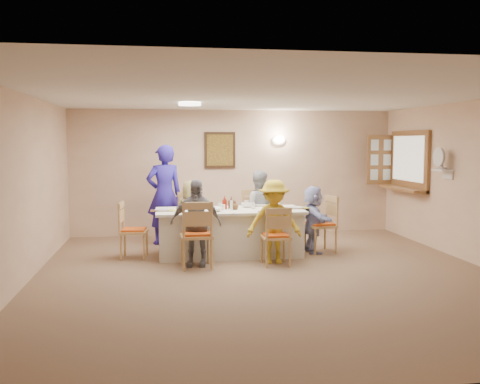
{
  "coord_description": "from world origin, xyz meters",
  "views": [
    {
      "loc": [
        -1.48,
        -7.17,
        1.87
      ],
      "look_at": [
        -0.2,
        1.4,
        1.05
      ],
      "focal_mm": 40.0,
      "sensor_mm": 36.0,
      "label": 1
    }
  ],
  "objects": [
    {
      "name": "serving_hatch",
      "position": [
        3.21,
        2.4,
        1.5
      ],
      "size": [
        0.06,
        1.5,
        1.15
      ],
      "primitive_type": "cube",
      "color": "brown",
      "rests_on": "room_walls"
    },
    {
      "name": "teacup_a",
      "position": [
        -1.19,
        1.14,
        0.81
      ],
      "size": [
        0.15,
        0.15,
        0.1
      ],
      "primitive_type": "imported",
      "rotation": [
        0.0,
        0.0,
        -0.12
      ],
      "color": "white",
      "rests_on": "dining_table"
    },
    {
      "name": "desk_fan",
      "position": [
        3.1,
        1.05,
        1.55
      ],
      "size": [
        0.3,
        0.3,
        0.28
      ],
      "primitive_type": null,
      "color": "#A5A5A8",
      "rests_on": "fan_shelf"
    },
    {
      "name": "ceiling_light",
      "position": [
        -1.0,
        1.5,
        2.47
      ],
      "size": [
        0.36,
        0.36,
        0.05
      ],
      "primitive_type": "cylinder",
      "color": "white",
      "rests_on": "room_walls"
    },
    {
      "name": "hatch_sill",
      "position": [
        3.09,
        2.4,
        0.97
      ],
      "size": [
        0.3,
        1.5,
        0.05
      ],
      "primitive_type": "cube",
      "color": "brown",
      "rests_on": "room_walls"
    },
    {
      "name": "diner_right_end",
      "position": [
        1.05,
        1.45,
        0.57
      ],
      "size": [
        1.07,
        0.4,
        1.13
      ],
      "primitive_type": "imported",
      "rotation": [
        0.0,
        0.0,
        1.6
      ],
      "color": "#A8B2E8",
      "rests_on": "ground"
    },
    {
      "name": "chair_back_right",
      "position": [
        0.23,
        2.25,
        0.5
      ],
      "size": [
        0.54,
        0.54,
        1.0
      ],
      "primitive_type": null,
      "rotation": [
        0.0,
        0.0,
        0.14
      ],
      "color": "tan",
      "rests_on": "ground"
    },
    {
      "name": "napkin_br",
      "position": [
        0.41,
        1.82,
        0.77
      ],
      "size": [
        0.15,
        0.15,
        0.01
      ],
      "primitive_type": "cube",
      "color": "yellow",
      "rests_on": "dining_table"
    },
    {
      "name": "condiment_ketchup",
      "position": [
        -0.44,
        1.5,
        0.87
      ],
      "size": [
        0.09,
        0.09,
        0.22
      ],
      "primitive_type": "imported",
      "rotation": [
        0.0,
        0.0,
        -0.05
      ],
      "color": "#A21D0D",
      "rests_on": "dining_table"
    },
    {
      "name": "placemat_le",
      "position": [
        -1.47,
        1.45,
        0.76
      ],
      "size": [
        0.36,
        0.27,
        0.01
      ],
      "primitive_type": "cube",
      "color": "#472B19",
      "rests_on": "dining_table"
    },
    {
      "name": "napkin_re",
      "position": [
        0.93,
        1.4,
        0.77
      ],
      "size": [
        0.13,
        0.13,
        0.01
      ],
      "primitive_type": "cube",
      "color": "yellow",
      "rests_on": "dining_table"
    },
    {
      "name": "plate_fl",
      "position": [
        -0.97,
        1.03,
        0.77
      ],
      "size": [
        0.25,
        0.25,
        0.02
      ],
      "primitive_type": "cylinder",
      "color": "white",
      "rests_on": "dining_table"
    },
    {
      "name": "shutter_door",
      "position": [
        2.95,
        3.16,
        1.5
      ],
      "size": [
        0.55,
        0.04,
        1.0
      ],
      "primitive_type": "cube",
      "color": "brown",
      "rests_on": "room_walls"
    },
    {
      "name": "plate_bl",
      "position": [
        -0.97,
        1.87,
        0.77
      ],
      "size": [
        0.25,
        0.25,
        0.02
      ],
      "primitive_type": "cylinder",
      "color": "white",
      "rests_on": "dining_table"
    },
    {
      "name": "napkin_le",
      "position": [
        -1.29,
        1.4,
        0.77
      ],
      "size": [
        0.14,
        0.14,
        0.01
      ],
      "primitive_type": "cube",
      "color": "yellow",
      "rests_on": "dining_table"
    },
    {
      "name": "plate_le",
      "position": [
        -1.47,
        1.45,
        0.77
      ],
      "size": [
        0.24,
        0.24,
        0.01
      ],
      "primitive_type": "cylinder",
      "color": "white",
      "rests_on": "dining_table"
    },
    {
      "name": "condiment_brown",
      "position": [
        -0.33,
        1.53,
        0.86
      ],
      "size": [
        0.14,
        0.14,
        0.2
      ],
      "primitive_type": "imported",
      "rotation": [
        0.0,
        0.0,
        -0.29
      ],
      "color": "#533216",
      "rests_on": "dining_table"
    },
    {
      "name": "diner_back_left",
      "position": [
        -0.97,
        2.13,
        0.6
      ],
      "size": [
        0.72,
        0.59,
        1.2
      ],
      "primitive_type": "imported",
      "rotation": [
        0.0,
        0.0,
        2.96
      ],
      "color": "olive",
      "rests_on": "ground"
    },
    {
      "name": "diner_back_right",
      "position": [
        0.23,
        2.13,
        0.68
      ],
      "size": [
        0.81,
        0.71,
        1.36
      ],
      "primitive_type": "imported",
      "rotation": [
        0.0,
        0.0,
        2.99
      ],
      "color": "#9CA0AC",
      "rests_on": "ground"
    },
    {
      "name": "condiment_malt",
      "position": [
        -0.28,
        1.42,
        0.83
      ],
      "size": [
        0.11,
        0.11,
        0.14
      ],
      "primitive_type": "imported",
      "rotation": [
        0.0,
        0.0,
        -0.02
      ],
      "color": "#533216",
      "rests_on": "dining_table"
    },
    {
      "name": "chair_back_left",
      "position": [
        -0.97,
        2.25,
        0.49
      ],
      "size": [
        0.47,
        0.47,
        0.98
      ],
      "primitive_type": null,
      "rotation": [
        0.0,
        0.0,
        0.01
      ],
      "color": "tan",
      "rests_on": "ground"
    },
    {
      "name": "room_walls",
      "position": [
        0.0,
        0.0,
        1.51
      ],
      "size": [
        7.0,
        7.0,
        7.0
      ],
      "color": "beige",
      "rests_on": "ground"
    },
    {
      "name": "plate_fr",
      "position": [
        0.23,
        1.03,
        0.77
      ],
      "size": [
        0.25,
        0.25,
        0.02
      ],
      "primitive_type": "cylinder",
      "color": "white",
      "rests_on": "dining_table"
    },
    {
      "name": "wall_picture",
      "position": [
        -0.3,
        3.46,
        1.7
      ],
      "size": [
        0.62,
        0.05,
        0.72
      ],
      "color": "#311F11",
      "rests_on": "room_walls"
    },
    {
      "name": "chair_front_right",
      "position": [
        0.23,
        0.65,
        0.45
      ],
      "size": [
        0.44,
        0.44,
        0.9
      ],
      "primitive_type": null,
      "rotation": [
        0.0,
        0.0,
        3.16
      ],
      "color": "tan",
      "rests_on": "ground"
    },
    {
      "name": "drinking_glass",
      "position": [
        -0.52,
        1.5,
        0.82
      ],
      "size": [
        0.07,
        0.07,
        0.1
      ],
      "primitive_type": "cylinder",
      "color": "silver",
      "rests_on": "dining_table"
    },
    {
      "name": "napkin_fr",
      "position": [
        0.41,
        0.98,
        0.77
      ],
      "size": [
        0.15,
        0.15,
        0.01
      ],
      "primitive_type": "cube",
      "color": "yellow",
      "rests_on": "dining_table"
    },
    {
      "name": "chair_right_end",
      "position": [
        1.18,
        1.45,
        0.48
      ],
      "size": [
        0.54,
        0.54,
        0.96
      ],
      "primitive_type": null,
      "rotation": [
        0.0,
        0.0,
        -1.38
      ],
      "color": "tan",
      "rests_on": "ground"
    },
    {
      "name": "wall_sconce",
      "position": [
        0.9,
        3.44,
        1.9
      ],
      "size": [
        0.26,
        0.09,
        0.18
      ],
      "primitive_type": "ellipsoid",
      "color": "white",
      "rests_on": "room_walls"
    },
    {
      "name": "plate_br",
      "position": [
        0.23,
        1.87,
        0.77
      ],
      "size": [
        0.23,
        0.23,
        0.01
      ],
      "primitive_type": "cylinder",
      "color": "white",
      "rests_on": "dining_table"
    },
    {
      "name": "placemat_fr",
      "position": [
        0.23,
        1.03,
        0.76
      ],
      "size": [
        0.37,
        0.28,
        0.01
      ],
      "primitive_type": "cube",
      "color": "#472B19",
      "rests_on": "dining_table"
    },
    {
      "name": "ground",
      "position": [
        0.0,
        0.0,
        0.0
      ],
      "size": [
        7.0,
        7.0,
        0.0
      ],
      "primitive_type": "plane",
      "color": "#86654A"
    },
    {
      "name": "diner_front_left",
      "position": [
        -0.97,
        0.77,
        0.66
      ],
      "size": [
        0.89,
        0.61,
        1.31
      ],
      "primitive_type": "imported",
      "rotation": [
        0.0,
        0.0,
        -0.2
      ],
      "color": "slate",
      "rests_on": "ground"
    },
    {
      "name": "placemat_re",
      "position": [
        0.75,
        1.45,
        0.76
      ],
      "size": [
        0.38,
        0.28,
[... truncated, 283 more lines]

